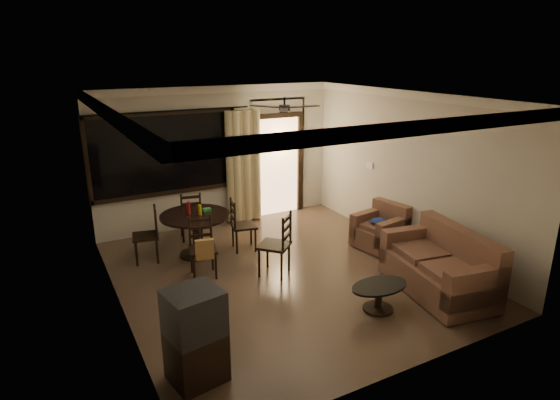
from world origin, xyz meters
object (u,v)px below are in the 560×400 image
dining_chair_north (191,225)px  coffee_table (379,293)px  dining_table (196,223)px  side_chair (275,256)px  armchair (381,230)px  tv_cabinet (195,336)px  dining_chair_east (243,235)px  dining_chair_west (147,245)px  dining_chair_south (203,258)px  sofa (442,268)px

dining_chair_north → coffee_table: dining_chair_north is taller
dining_table → side_chair: size_ratio=1.16×
dining_table → armchair: bearing=-21.9°
dining_chair_north → coffee_table: bearing=122.7°
tv_cabinet → side_chair: (1.93, 1.85, -0.23)m
tv_cabinet → dining_chair_east: bearing=48.2°
tv_cabinet → dining_chair_west: bearing=76.2°
dining_chair_south → dining_chair_east: bearing=45.7°
dining_chair_west → dining_table: bearing=90.1°
dining_chair_south → coffee_table: size_ratio=1.11×
armchair → sofa: bearing=-109.7°
dining_chair_north → dining_chair_south: bearing=90.0°
dining_chair_east → coffee_table: dining_chair_east is taller
dining_chair_west → dining_chair_south: bearing=44.3°
dining_chair_south → sofa: sofa is taller
coffee_table → side_chair: (-0.75, 1.65, 0.06)m
sofa → tv_cabinet: bearing=-167.6°
dining_table → armchair: 3.34m
dining_chair_north → armchair: size_ratio=1.06×
dining_chair_west → armchair: 4.15m
dining_table → dining_chair_west: (-0.82, 0.16, -0.31)m
dining_chair_south → coffee_table: dining_chair_south is taller
dining_chair_east → sofa: 3.42m
dining_table → dining_chair_south: size_ratio=1.27×
coffee_table → side_chair: side_chair is taller
dining_chair_north → coffee_table: size_ratio=1.11×
dining_chair_south → coffee_table: bearing=-38.5°
dining_table → dining_chair_east: 0.89m
dining_table → tv_cabinet: tv_cabinet is taller
dining_chair_south → dining_chair_west: bearing=134.3°
armchair → side_chair: size_ratio=0.86×
dining_chair_north → tv_cabinet: bearing=84.2°
dining_chair_west → dining_chair_north: size_ratio=1.00×
dining_chair_south → side_chair: side_chair is taller
dining_chair_south → dining_chair_north: 1.64m
dining_chair_east → dining_chair_west: bearing=90.0°
side_chair → dining_chair_west: bearing=-83.8°
dining_chair_east → side_chair: (0.05, -1.15, 0.03)m
sofa → side_chair: size_ratio=1.81×
dining_table → dining_chair_north: dining_table is taller
dining_chair_north → tv_cabinet: 4.12m
dining_chair_north → side_chair: side_chair is taller
dining_chair_east → dining_chair_north: 1.15m
coffee_table → armchair: bearing=49.4°
dining_table → dining_chair_north: size_ratio=1.27×
dining_chair_west → dining_chair_east: 1.67m
sofa → armchair: sofa is taller
dining_chair_west → dining_chair_east: size_ratio=1.00×
dining_chair_east → side_chair: 1.15m
dining_chair_south → sofa: size_ratio=0.50×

